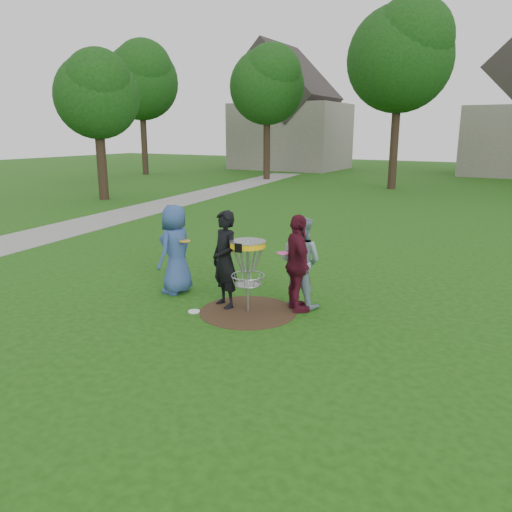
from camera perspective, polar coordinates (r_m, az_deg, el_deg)
The scene contains 11 objects.
ground at distance 9.28m, azimuth -0.92°, elevation -6.39°, with size 100.00×100.00×0.00m, color #19470F.
dirt_patch at distance 9.28m, azimuth -0.92°, elevation -6.37°, with size 1.80×1.80×0.01m, color #47331E.
concrete_path at distance 21.40m, azimuth -13.33°, elevation 5.03°, with size 2.20×40.00×0.02m, color #9E9E99.
player_blue at distance 10.27m, azimuth -9.20°, elevation 0.77°, with size 0.89×0.58×1.83m, color #304B85.
player_black at distance 9.32m, azimuth -3.57°, elevation -0.40°, with size 0.67×0.44×1.84m, color black.
player_grey at distance 9.40m, azimuth 5.07°, elevation -0.64°, with size 0.84×0.66×1.73m, color #7A939D.
player_maroon at distance 9.11m, azimuth 4.77°, elevation -0.87°, with size 1.06×0.44×1.81m, color #4F1221.
disc_on_grass at distance 9.35m, azimuth -7.10°, elevation -6.30°, with size 0.22×0.22×0.02m, color white.
disc_golf_basket at distance 8.98m, azimuth -0.94°, elevation -0.29°, with size 0.66×0.67×1.38m.
held_discs at distance 9.31m, azimuth -1.12°, elevation 0.79°, with size 2.34×0.77×0.08m.
tree_row at distance 28.60m, azimuth 22.65°, elevation 19.03°, with size 51.20×17.42×9.90m.
Camera 1 is at (4.41, -7.49, 3.25)m, focal length 35.00 mm.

